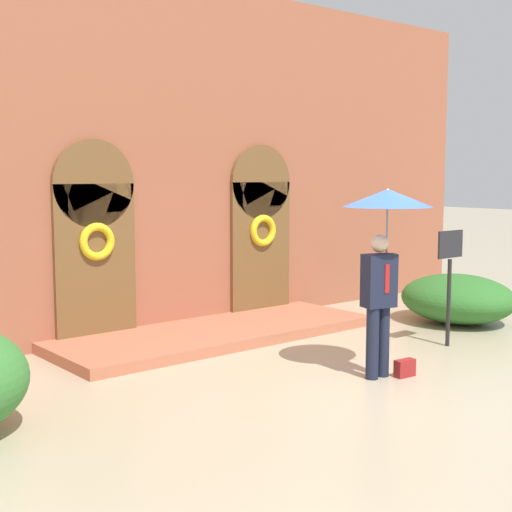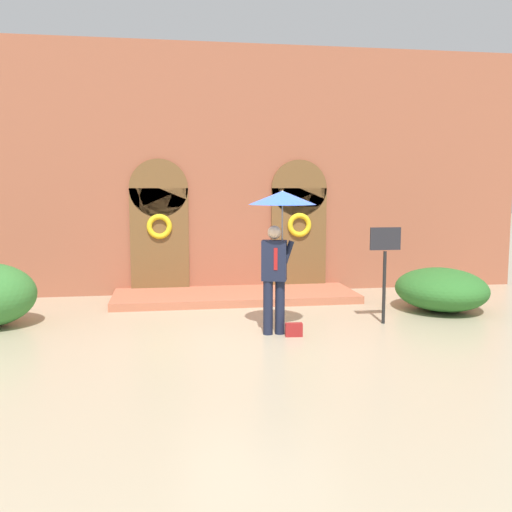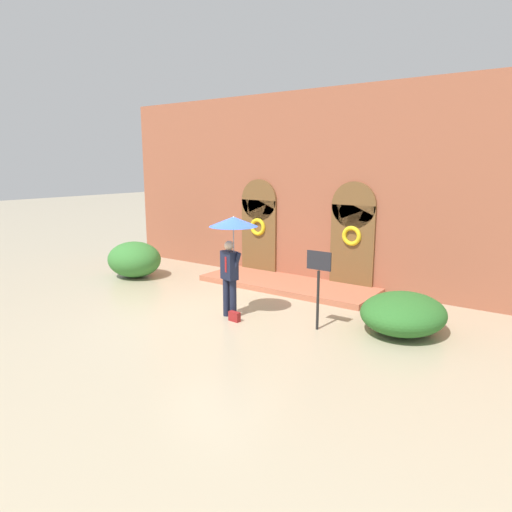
{
  "view_description": "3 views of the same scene",
  "coord_description": "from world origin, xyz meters",
  "views": [
    {
      "loc": [
        -6.44,
        -5.71,
        2.55
      ],
      "look_at": [
        -0.18,
        1.88,
        1.41
      ],
      "focal_mm": 50.0,
      "sensor_mm": 36.0,
      "label": 1
    },
    {
      "loc": [
        -1.45,
        -9.01,
        2.41
      ],
      "look_at": [
        0.23,
        1.6,
        1.12
      ],
      "focal_mm": 40.0,
      "sensor_mm": 36.0,
      "label": 2
    },
    {
      "loc": [
        6.71,
        -7.92,
        3.5
      ],
      "look_at": [
        0.16,
        1.27,
        1.23
      ],
      "focal_mm": 32.0,
      "sensor_mm": 36.0,
      "label": 3
    }
  ],
  "objects": [
    {
      "name": "shrub_right",
      "position": [
        3.91,
        1.38,
        0.41
      ],
      "size": [
        1.75,
        2.0,
        0.83
      ],
      "primitive_type": "ellipsoid",
      "color": "#2D6B28",
      "rests_on": "ground"
    },
    {
      "name": "ground_plane",
      "position": [
        0.0,
        0.0,
        0.0
      ],
      "size": [
        80.0,
        80.0,
        0.0
      ],
      "primitive_type": "plane",
      "color": "tan"
    },
    {
      "name": "building_facade",
      "position": [
        -0.0,
        4.15,
        2.68
      ],
      "size": [
        14.0,
        2.3,
        5.6
      ],
      "color": "#9E563D",
      "rests_on": "ground"
    },
    {
      "name": "sign_post",
      "position": [
        2.35,
        0.48,
        1.16
      ],
      "size": [
        0.56,
        0.06,
        1.72
      ],
      "color": "black",
      "rests_on": "ground"
    },
    {
      "name": "handbag",
      "position": [
        0.58,
        -0.15,
        0.11
      ],
      "size": [
        0.29,
        0.15,
        0.22
      ],
      "primitive_type": "cube",
      "rotation": [
        0.0,
        0.0,
        -0.09
      ],
      "color": "maroon",
      "rests_on": "ground"
    },
    {
      "name": "shrub_left",
      "position": [
        -4.6,
        1.33,
        0.56
      ],
      "size": [
        1.75,
        1.55,
        1.12
      ],
      "primitive_type": "ellipsoid",
      "color": "#387A33",
      "rests_on": "ground"
    },
    {
      "name": "person_with_umbrella",
      "position": [
        0.38,
        0.05,
        1.91
      ],
      "size": [
        1.1,
        1.1,
        2.36
      ],
      "color": "#191E33",
      "rests_on": "ground"
    }
  ]
}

